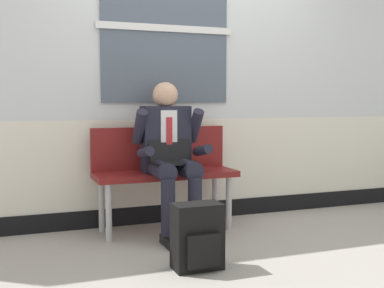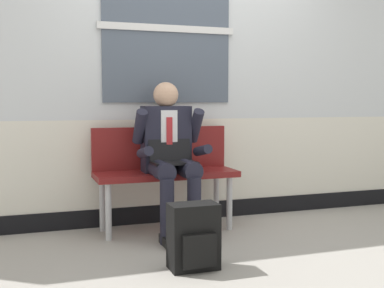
{
  "view_description": "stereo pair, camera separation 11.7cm",
  "coord_description": "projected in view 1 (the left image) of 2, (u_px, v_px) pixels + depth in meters",
  "views": [
    {
      "loc": [
        -1.6,
        -3.73,
        1.1
      ],
      "look_at": [
        -0.16,
        0.04,
        0.75
      ],
      "focal_mm": 46.57,
      "sensor_mm": 36.0,
      "label": 1
    },
    {
      "loc": [
        -1.49,
        -3.77,
        1.1
      ],
      "look_at": [
        -0.16,
        0.04,
        0.75
      ],
      "focal_mm": 46.57,
      "sensor_mm": 36.0,
      "label": 2
    }
  ],
  "objects": [
    {
      "name": "ground_plane",
      "position": [
        212.0,
        234.0,
        4.13
      ],
      "size": [
        18.0,
        18.0,
        0.0
      ],
      "primitive_type": "plane",
      "color": "#9E9991"
    },
    {
      "name": "station_wall",
      "position": [
        187.0,
        58.0,
        4.55
      ],
      "size": [
        6.2,
        0.17,
        3.0
      ],
      "color": "silver",
      "rests_on": "ground"
    },
    {
      "name": "bench_with_person",
      "position": [
        163.0,
        167.0,
        4.25
      ],
      "size": [
        1.2,
        0.42,
        0.87
      ],
      "color": "maroon",
      "rests_on": "ground"
    },
    {
      "name": "person_seated",
      "position": [
        170.0,
        153.0,
        4.06
      ],
      "size": [
        0.57,
        0.7,
        1.26
      ],
      "color": "#1E1E2D",
      "rests_on": "ground"
    },
    {
      "name": "backpack",
      "position": [
        198.0,
        237.0,
        3.25
      ],
      "size": [
        0.32,
        0.23,
        0.43
      ],
      "color": "black",
      "rests_on": "ground"
    }
  ]
}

